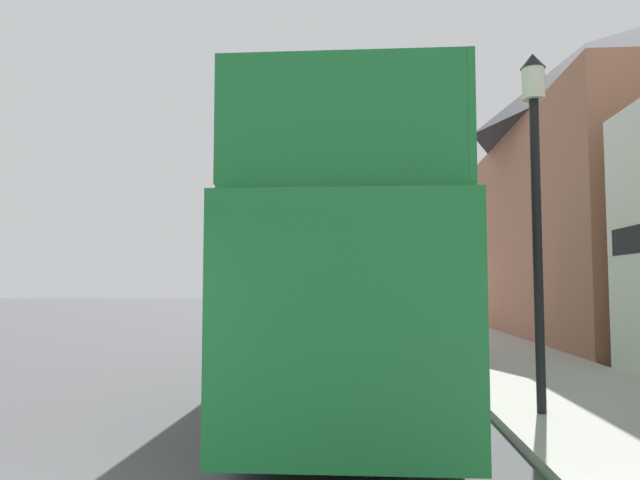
{
  "coord_description": "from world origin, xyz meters",
  "views": [
    {
      "loc": [
        3.14,
        -3.32,
        1.88
      ],
      "look_at": [
        2.33,
        7.87,
        2.72
      ],
      "focal_mm": 35.0,
      "sensor_mm": 36.0,
      "label": 1
    }
  ],
  "objects_px": {
    "tour_bus": "(354,291)",
    "lamp_post_nearest": "(535,164)",
    "parked_car_ahead_of_bus": "(389,329)",
    "lamp_post_second": "(445,228)",
    "lamp_post_third": "(426,240)"
  },
  "relations": [
    {
      "from": "tour_bus",
      "to": "lamp_post_nearest",
      "type": "relative_size",
      "value": 1.95
    },
    {
      "from": "parked_car_ahead_of_bus",
      "to": "lamp_post_second",
      "type": "distance_m",
      "value": 3.18
    },
    {
      "from": "tour_bus",
      "to": "parked_car_ahead_of_bus",
      "type": "bearing_deg",
      "value": 83.38
    },
    {
      "from": "tour_bus",
      "to": "lamp_post_nearest",
      "type": "distance_m",
      "value": 3.54
    },
    {
      "from": "lamp_post_nearest",
      "to": "lamp_post_second",
      "type": "relative_size",
      "value": 1.06
    },
    {
      "from": "tour_bus",
      "to": "lamp_post_nearest",
      "type": "height_order",
      "value": "lamp_post_nearest"
    },
    {
      "from": "tour_bus",
      "to": "parked_car_ahead_of_bus",
      "type": "xyz_separation_m",
      "value": [
        0.84,
        7.0,
        -1.1
      ]
    },
    {
      "from": "tour_bus",
      "to": "parked_car_ahead_of_bus",
      "type": "height_order",
      "value": "tour_bus"
    },
    {
      "from": "lamp_post_second",
      "to": "lamp_post_third",
      "type": "bearing_deg",
      "value": 88.1
    },
    {
      "from": "lamp_post_second",
      "to": "lamp_post_nearest",
      "type": "bearing_deg",
      "value": -88.1
    },
    {
      "from": "parked_car_ahead_of_bus",
      "to": "lamp_post_third",
      "type": "bearing_deg",
      "value": 76.5
    },
    {
      "from": "lamp_post_second",
      "to": "lamp_post_third",
      "type": "xyz_separation_m",
      "value": [
        0.26,
        7.96,
        0.28
      ]
    },
    {
      "from": "parked_car_ahead_of_bus",
      "to": "lamp_post_nearest",
      "type": "distance_m",
      "value": 9.22
    },
    {
      "from": "parked_car_ahead_of_bus",
      "to": "lamp_post_second",
      "type": "bearing_deg",
      "value": -22.0
    },
    {
      "from": "parked_car_ahead_of_bus",
      "to": "tour_bus",
      "type": "bearing_deg",
      "value": -96.83
    }
  ]
}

